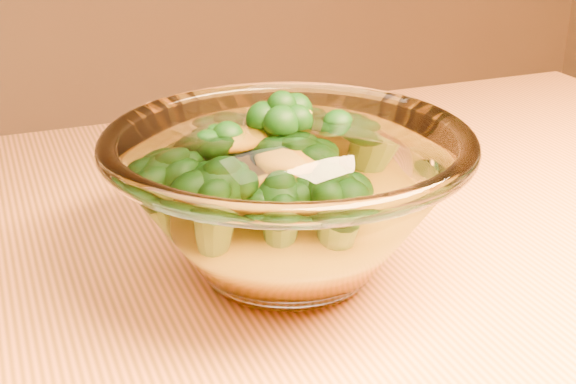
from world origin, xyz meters
The scene contains 3 objects.
glass_bowl centered at (0.11, 0.05, 0.80)m, with size 0.22×0.22×0.10m.
cheese_sauce centered at (0.11, 0.05, 0.78)m, with size 0.13×0.13×0.04m, color yellow.
broccoli_heap centered at (0.11, 0.07, 0.82)m, with size 0.16×0.14×0.08m.
Camera 1 is at (-0.05, -0.36, 1.00)m, focal length 50.00 mm.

